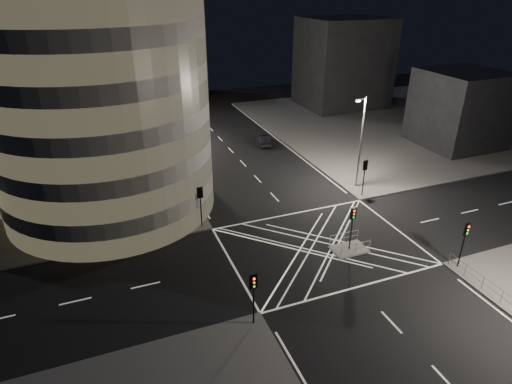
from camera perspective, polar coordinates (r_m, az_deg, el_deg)
name	(u,v)px	position (r m, az deg, el deg)	size (l,w,h in m)	color
ground	(320,246)	(38.04, 8.52, -7.09)	(120.00, 120.00, 0.00)	black
sidewalk_far_right	(397,123)	(73.76, 18.30, 8.78)	(42.00, 42.00, 0.15)	#575451
central_island	(349,249)	(37.87, 12.30, -7.47)	(3.00, 2.00, 0.15)	slate
office_tower_curved	(41,76)	(46.85, -26.78, 13.69)	(30.00, 29.00, 27.20)	gray
office_block_rear	(43,56)	(70.09, -26.51, 15.90)	(24.00, 16.00, 22.00)	gray
building_right_far	(343,63)	(80.61, 11.49, 16.55)	(14.00, 12.00, 15.00)	black
building_right_near	(460,108)	(65.40, 25.57, 10.03)	(10.00, 10.00, 10.00)	black
building_far_end	(155,50)	(86.92, -13.34, 17.97)	(18.00, 8.00, 18.00)	black
tree_a	(176,181)	(40.32, -10.65, 1.51)	(4.38, 4.38, 6.51)	black
tree_b	(163,145)	(45.29, -12.33, 6.09)	(5.06, 5.06, 8.30)	black
tree_c	(154,135)	(51.17, -13.43, 7.41)	(4.77, 4.77, 7.35)	black
tree_d	(146,119)	(56.79, -14.42, 9.41)	(5.09, 5.09, 7.76)	black
tree_e	(140,108)	(62.59, -15.19, 10.72)	(4.35, 4.35, 7.18)	black
traffic_signal_fl	(200,199)	(39.20, -7.43, -0.98)	(0.55, 0.22, 4.00)	black
traffic_signal_nl	(254,290)	(28.23, -0.33, -12.94)	(0.55, 0.22, 4.00)	black
traffic_signal_fr	(365,171)	(46.03, 14.28, 2.69)	(0.55, 0.22, 4.00)	black
traffic_signal_nr	(465,237)	(37.13, 26.08, -5.40)	(0.55, 0.22, 4.00)	black
traffic_signal_island	(352,221)	(36.40, 12.72, -3.76)	(0.55, 0.22, 4.00)	black
street_lamp_left_near	(179,154)	(42.67, -10.22, 5.02)	(1.25, 0.25, 10.00)	slate
street_lamp_left_far	(151,108)	(59.63, -13.87, 10.84)	(1.25, 0.25, 10.00)	slate
street_lamp_right_far	(361,140)	(47.10, 13.78, 6.74)	(1.25, 0.25, 10.00)	slate
railing_near_right	(512,304)	(35.33, 30.94, -12.72)	(0.06, 11.70, 1.10)	slate
railing_island_south	(356,249)	(36.93, 13.14, -7.38)	(2.80, 0.06, 1.10)	slate
railing_island_north	(344,238)	(38.16, 11.67, -6.01)	(2.80, 0.06, 1.10)	slate
sedan	(262,140)	(60.31, 0.83, 6.95)	(1.49, 4.26, 1.40)	black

